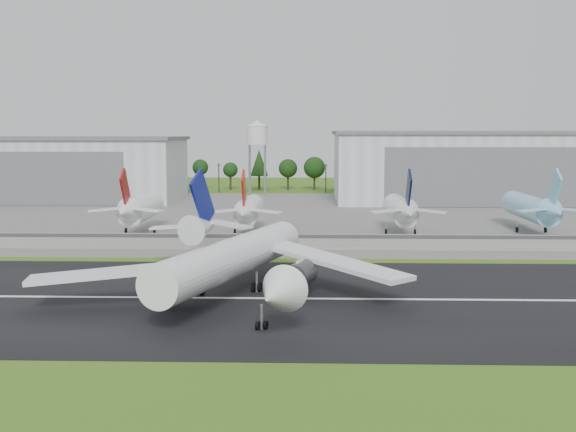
{
  "coord_description": "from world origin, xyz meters",
  "views": [
    {
      "loc": [
        15.76,
        -95.29,
        24.75
      ],
      "look_at": [
        11.51,
        40.0,
        9.0
      ],
      "focal_mm": 45.0,
      "sensor_mm": 36.0,
      "label": 1
    }
  ],
  "objects_px": {
    "parked_jet_red_a": "(138,209)",
    "main_airliner": "(233,267)",
    "parked_jet_skyblue": "(534,208)",
    "parked_jet_red_b": "(249,210)",
    "parked_jet_navy": "(402,210)"
  },
  "relations": [
    {
      "from": "parked_jet_red_a",
      "to": "main_airliner",
      "type": "bearing_deg",
      "value": -65.79
    },
    {
      "from": "parked_jet_red_a",
      "to": "parked_jet_skyblue",
      "type": "relative_size",
      "value": 0.84
    },
    {
      "from": "parked_jet_red_b",
      "to": "main_airliner",
      "type": "bearing_deg",
      "value": -87.1
    },
    {
      "from": "main_airliner",
      "to": "parked_jet_navy",
      "type": "distance_m",
      "value": 74.81
    },
    {
      "from": "parked_jet_red_a",
      "to": "parked_jet_skyblue",
      "type": "distance_m",
      "value": 96.35
    },
    {
      "from": "parked_jet_skyblue",
      "to": "main_airliner",
      "type": "bearing_deg",
      "value": -132.55
    },
    {
      "from": "parked_jet_navy",
      "to": "parked_jet_skyblue",
      "type": "bearing_deg",
      "value": 8.68
    },
    {
      "from": "main_airliner",
      "to": "parked_jet_red_b",
      "type": "relative_size",
      "value": 1.85
    },
    {
      "from": "parked_jet_red_b",
      "to": "parked_jet_navy",
      "type": "height_order",
      "value": "parked_jet_navy"
    },
    {
      "from": "parked_jet_navy",
      "to": "parked_jet_skyblue",
      "type": "relative_size",
      "value": 0.84
    },
    {
      "from": "main_airliner",
      "to": "parked_jet_red_b",
      "type": "xyz_separation_m",
      "value": [
        -3.39,
        66.97,
        1.22
      ]
    },
    {
      "from": "main_airliner",
      "to": "parked_jet_red_a",
      "type": "distance_m",
      "value": 73.47
    },
    {
      "from": "main_airliner",
      "to": "parked_jet_red_b",
      "type": "bearing_deg",
      "value": -69.1
    },
    {
      "from": "parked_jet_navy",
      "to": "parked_jet_skyblue",
      "type": "xyz_separation_m",
      "value": [
        32.81,
        5.01,
        0.03
      ]
    },
    {
      "from": "parked_jet_red_b",
      "to": "parked_jet_skyblue",
      "type": "xyz_separation_m",
      "value": [
        69.48,
        5.03,
        0.18
      ]
    }
  ]
}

